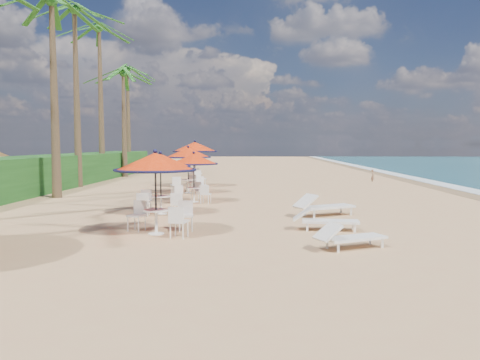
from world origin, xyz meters
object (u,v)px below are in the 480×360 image
(station_3, at_px, (188,158))
(lounger_near, at_px, (348,237))
(lounger_mid, at_px, (324,219))
(station_2, at_px, (194,165))
(station_1, at_px, (160,168))
(lounger_far, at_px, (323,206))
(station_4, at_px, (195,151))
(station_0, at_px, (157,172))

(station_3, distance_m, lounger_near, 13.54)
(lounger_near, bearing_deg, lounger_mid, 70.59)
(station_2, bearing_deg, lounger_mid, -54.43)
(station_1, xyz_separation_m, station_3, (-0.01, 7.05, 0.12))
(station_3, xyz_separation_m, lounger_mid, (5.26, -9.93, -1.42))
(station_3, bearing_deg, station_2, -78.47)
(station_1, height_order, lounger_far, station_1)
(station_3, distance_m, station_4, 3.66)
(station_0, bearing_deg, lounger_mid, 8.74)
(station_1, bearing_deg, lounger_mid, -28.79)
(lounger_far, bearing_deg, station_1, 150.02)
(station_0, xyz_separation_m, lounger_mid, (4.57, 0.70, -1.38))
(station_0, bearing_deg, station_4, 93.25)
(lounger_near, xyz_separation_m, lounger_far, (0.12, 5.00, 0.07))
(station_0, height_order, station_1, station_0)
(station_3, height_order, lounger_mid, station_3)
(station_3, bearing_deg, station_1, -89.91)
(lounger_near, xyz_separation_m, lounger_mid, (-0.23, 2.36, 0.02))
(station_0, xyz_separation_m, station_1, (-0.67, 3.59, -0.08))
(station_3, relative_size, lounger_near, 1.30)
(station_0, distance_m, lounger_near, 5.27)
(station_1, distance_m, station_4, 10.71)
(station_1, bearing_deg, lounger_near, -43.78)
(station_0, distance_m, lounger_mid, 4.83)
(station_3, relative_size, lounger_far, 1.07)
(station_4, xyz_separation_m, lounger_near, (5.62, -15.94, -1.75))
(lounger_near, bearing_deg, station_2, 93.66)
(station_1, relative_size, station_2, 1.03)
(station_0, distance_m, lounger_far, 6.10)
(lounger_mid, bearing_deg, station_2, 131.46)
(station_1, height_order, lounger_mid, station_1)
(station_0, height_order, lounger_near, station_0)
(station_2, height_order, station_4, station_4)
(station_4, xyz_separation_m, lounger_far, (5.74, -10.95, -1.68))
(station_2, bearing_deg, station_0, -90.46)
(station_1, distance_m, station_3, 7.05)
(station_0, bearing_deg, lounger_near, -19.07)
(station_4, bearing_deg, station_0, -86.75)
(lounger_near, distance_m, lounger_far, 5.00)
(station_4, bearing_deg, lounger_near, -70.60)
(lounger_far, bearing_deg, station_2, 115.47)
(station_2, bearing_deg, lounger_far, -37.09)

